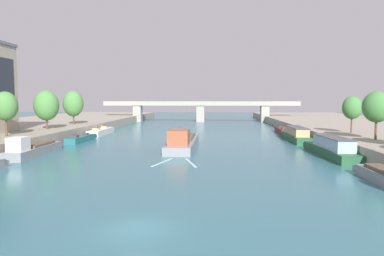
{
  "coord_description": "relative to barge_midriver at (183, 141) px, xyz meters",
  "views": [
    {
      "loc": [
        4.6,
        -20.51,
        7.94
      ],
      "look_at": [
        0.0,
        54.43,
        1.82
      ],
      "focal_mm": 32.57,
      "sensor_mm": 36.0,
      "label": 1
    }
  ],
  "objects": [
    {
      "name": "tree_right_midway",
      "position": [
        28.71,
        3.98,
        5.53
      ],
      "size": [
        3.23,
        3.23,
        6.35
      ],
      "color": "brown",
      "rests_on": "quay_right"
    },
    {
      "name": "tree_right_end_of_row",
      "position": [
        28.55,
        -5.37,
        5.86
      ],
      "size": [
        3.99,
        3.99,
        6.99
      ],
      "color": "brown",
      "rests_on": "quay_right"
    },
    {
      "name": "tree_left_third",
      "position": [
        -27.37,
        8.68,
        5.78
      ],
      "size": [
        4.7,
        4.7,
        7.57
      ],
      "color": "brown",
      "rests_on": "quay_left"
    },
    {
      "name": "moored_boat_right_upstream",
      "position": [
        21.09,
        11.25,
        0.11
      ],
      "size": [
        3.18,
        16.09,
        2.74
      ],
      "color": "#235633",
      "rests_on": "ground"
    },
    {
      "name": "bridge_far",
      "position": [
        0.43,
        67.75,
        3.76
      ],
      "size": [
        69.6,
        4.4,
        7.35
      ],
      "color": "#9E998E",
      "rests_on": "ground"
    },
    {
      "name": "moored_boat_right_downstream",
      "position": [
        21.23,
        26.21,
        -0.39
      ],
      "size": [
        2.27,
        11.42,
        2.33
      ],
      "color": "maroon",
      "rests_on": "ground"
    },
    {
      "name": "moored_boat_right_lone",
      "position": [
        21.55,
        -7.55,
        0.16
      ],
      "size": [
        3.45,
        16.32,
        2.86
      ],
      "color": "#235633",
      "rests_on": "ground"
    },
    {
      "name": "ground_plane",
      "position": [
        0.43,
        -36.57,
        -1.03
      ],
      "size": [
        400.0,
        400.0,
        0.0
      ],
      "primitive_type": "plane",
      "color": "#336675"
    },
    {
      "name": "tree_left_end_of_row",
      "position": [
        -27.69,
        -4.14,
        5.89
      ],
      "size": [
        3.71,
        3.71,
        7.05
      ],
      "color": "brown",
      "rests_on": "quay_left"
    },
    {
      "name": "wake_behind_barge",
      "position": [
        0.39,
        -13.83,
        -1.02
      ],
      "size": [
        5.6,
        5.91,
        0.03
      ],
      "color": "#A5D1DB",
      "rests_on": "ground"
    },
    {
      "name": "tree_left_midway",
      "position": [
        -27.57,
        22.19,
        5.97
      ],
      "size": [
        4.63,
        4.63,
        7.79
      ],
      "color": "brown",
      "rests_on": "quay_left"
    },
    {
      "name": "quay_left",
      "position": [
        -40.38,
        18.43,
        0.06
      ],
      "size": [
        36.0,
        170.0,
        2.19
      ],
      "primitive_type": "cube",
      "color": "gray",
      "rests_on": "ground"
    },
    {
      "name": "moored_boat_left_lone",
      "position": [
        -20.04,
        7.28,
        -0.47
      ],
      "size": [
        2.47,
        10.81,
        2.16
      ],
      "color": "#23666B",
      "rests_on": "ground"
    },
    {
      "name": "moored_boat_left_end",
      "position": [
        -20.74,
        -9.15,
        -0.11
      ],
      "size": [
        3.21,
        13.94,
        3.04
      ],
      "color": "gray",
      "rests_on": "ground"
    },
    {
      "name": "barge_midriver",
      "position": [
        0.0,
        0.0,
        0.0
      ],
      "size": [
        4.29,
        21.98,
        3.5
      ],
      "color": "gray",
      "rests_on": "ground"
    },
    {
      "name": "moored_boat_left_downstream",
      "position": [
        -20.71,
        21.13,
        -0.39
      ],
      "size": [
        3.05,
        13.76,
        2.33
      ],
      "color": "silver",
      "rests_on": "ground"
    }
  ]
}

